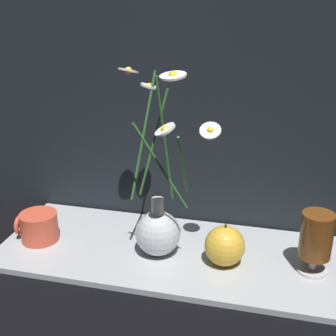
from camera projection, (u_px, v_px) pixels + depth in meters
The scene contains 6 objects.
ground_plane at pixel (171, 255), 0.97m from camera, with size 6.00×6.00×0.00m, color black.
shelf at pixel (171, 253), 0.97m from camera, with size 0.72×0.29×0.01m.
vase_with_flowers at pixel (158, 224), 0.93m from camera, with size 0.21×0.19×0.38m.
yellow_mug at pixel (38, 227), 1.00m from camera, with size 0.09×0.08×0.06m.
tea_glass at pixel (316, 238), 0.87m from camera, with size 0.06×0.06×0.12m.
orange_fruit at pixel (225, 246), 0.91m from camera, with size 0.08×0.08×0.09m.
Camera 1 is at (0.20, -0.82, 0.53)m, focal length 50.00 mm.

